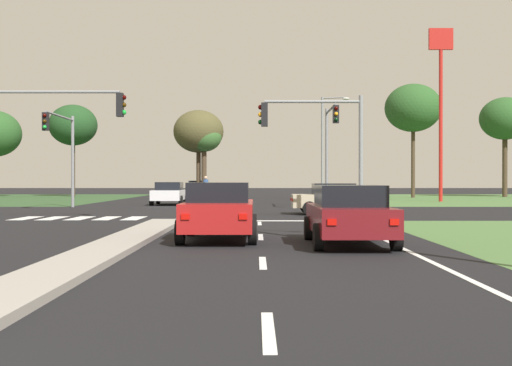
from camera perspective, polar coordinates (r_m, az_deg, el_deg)
ground_plane at (r=34.12m, az=-5.78°, el=-2.48°), size 200.00×200.00×0.00m
grass_verge_far_right at (r=62.49m, az=20.64°, el=-1.24°), size 35.00×35.00×0.01m
median_island_near at (r=15.37m, az=-12.83°, el=-5.58°), size 1.20×22.00×0.14m
median_island_far at (r=59.03m, az=-3.38°, el=-1.25°), size 1.20×36.00×0.14m
lane_dash_near at (r=7.48m, az=0.93°, el=-12.32°), size 0.14×2.00×0.01m
lane_dash_second at (r=13.40m, az=0.46°, el=-6.72°), size 0.14×2.00×0.01m
lane_dash_third at (r=19.37m, az=0.28°, el=-4.56°), size 0.14×2.00×0.01m
lane_dash_fourth at (r=25.36m, az=0.19°, el=-3.42°), size 0.14×2.00×0.01m
edge_line_right at (r=16.37m, az=12.23°, el=-5.45°), size 0.14×24.00×0.01m
stop_bar_near at (r=26.97m, az=0.81°, el=-3.19°), size 6.40×0.50×0.01m
crosswalk_bar_near at (r=30.37m, az=-18.89°, el=-2.82°), size 0.70×2.80×0.01m
crosswalk_bar_second at (r=30.02m, az=-16.81°, el=-2.85°), size 0.70×2.80×0.01m
crosswalk_bar_third at (r=29.71m, az=-14.68°, el=-2.88°), size 0.70×2.80×0.01m
crosswalk_bar_fourth at (r=29.45m, az=-12.51°, el=-2.91°), size 0.70×2.80×0.01m
crosswalk_bar_fifth at (r=29.22m, az=-10.31°, el=-2.93°), size 0.70×2.80×0.01m
car_maroon_near at (r=17.16m, az=7.70°, el=-2.62°), size 2.01×4.61×1.50m
car_beige_second at (r=32.40m, az=6.61°, el=-1.29°), size 4.27×1.98×1.46m
car_red_third at (r=18.40m, az=-3.23°, el=-2.34°), size 2.04×4.41×1.56m
car_white_fourth at (r=44.66m, az=-7.42°, el=-0.85°), size 2.07×4.55×1.48m
car_teal_fifth at (r=65.34m, az=-5.04°, el=-0.47°), size 2.02×4.42×1.55m
traffic_signal_far_left at (r=40.03m, az=-16.04°, el=3.38°), size 0.32×5.55×5.45m
traffic_signal_near_left at (r=28.77m, az=-17.92°, el=4.61°), size 5.83×0.32×5.43m
traffic_signal_far_right at (r=39.07m, az=6.12°, el=3.83°), size 0.32×4.95×5.89m
traffic_signal_near_right at (r=27.50m, az=5.41°, el=4.10°), size 4.24×0.32×5.04m
street_lamp_third at (r=53.81m, az=5.70°, el=3.44°), size 2.15×0.91×8.17m
pedestrian_at_median at (r=43.82m, az=-4.36°, el=-0.31°), size 0.34×0.34×1.74m
fastfood_pole_sign at (r=53.42m, az=15.15°, el=8.60°), size 1.80×0.40×13.02m
treeline_second at (r=68.14m, az=-15.23°, el=4.69°), size 4.65×4.65×8.90m
treeline_third at (r=63.50m, az=-4.96°, el=4.31°), size 4.67×4.67×8.13m
treeline_fourth at (r=62.94m, az=-4.50°, el=3.79°), size 3.26×3.26×7.00m
treeline_fifth at (r=64.03m, az=12.96°, el=6.14°), size 5.17×5.17×10.42m
treeline_sixth at (r=68.82m, az=20.08°, el=5.06°), size 4.74×4.74×9.47m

